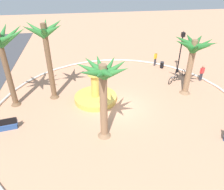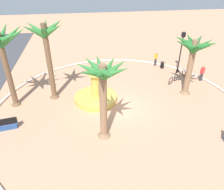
# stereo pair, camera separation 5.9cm
# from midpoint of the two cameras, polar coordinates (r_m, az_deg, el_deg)

# --- Properties ---
(ground_plane) EXTENTS (80.00, 80.00, 0.00)m
(ground_plane) POSITION_cam_midpoint_polar(r_m,az_deg,el_deg) (17.99, 2.02, -3.28)
(ground_plane) COLOR tan
(plaza_curb) EXTENTS (20.19, 20.19, 0.20)m
(plaza_curb) POSITION_cam_midpoint_polar(r_m,az_deg,el_deg) (17.93, 2.02, -3.02)
(plaza_curb) COLOR silver
(plaza_curb) RESTS_ON ground
(fountain) EXTENTS (3.61, 3.61, 2.56)m
(fountain) POSITION_cam_midpoint_polar(r_m,az_deg,el_deg) (18.77, -4.20, -0.46)
(fountain) COLOR gold
(fountain) RESTS_ON ground
(palm_tree_near_fountain) EXTENTS (3.48, 3.41, 5.18)m
(palm_tree_near_fountain) POSITION_cam_midpoint_polar(r_m,az_deg,el_deg) (19.44, 20.49, 10.35)
(palm_tree_near_fountain) COLOR #8E6B4C
(palm_tree_near_fountain) RESTS_ON ground
(palm_tree_by_curb) EXTENTS (3.42, 3.21, 6.65)m
(palm_tree_by_curb) POSITION_cam_midpoint_polar(r_m,az_deg,el_deg) (17.99, -16.69, 12.92)
(palm_tree_by_curb) COLOR brown
(palm_tree_by_curb) RESTS_ON ground
(palm_tree_mid_plaza) EXTENTS (3.36, 3.28, 5.54)m
(palm_tree_mid_plaza) POSITION_cam_midpoint_polar(r_m,az_deg,el_deg) (12.91, -2.36, 3.54)
(palm_tree_mid_plaza) COLOR #8E6B4C
(palm_tree_mid_plaza) RESTS_ON ground
(palm_tree_far_side) EXTENTS (4.26, 4.22, 6.47)m
(palm_tree_far_side) POSITION_cam_midpoint_polar(r_m,az_deg,el_deg) (17.98, -26.91, 11.30)
(palm_tree_far_side) COLOR brown
(palm_tree_far_side) RESTS_ON ground
(bench_east) EXTENTS (0.76, 1.66, 1.00)m
(bench_east) POSITION_cam_midpoint_polar(r_m,az_deg,el_deg) (17.32, -25.90, -7.06)
(bench_east) COLOR #335BA8
(bench_east) RESTS_ON ground
(lamppost) EXTENTS (0.32, 0.32, 4.45)m
(lamppost) POSITION_cam_midpoint_polar(r_m,az_deg,el_deg) (23.97, 17.64, 11.35)
(lamppost) COLOR black
(lamppost) RESTS_ON ground
(trash_bin) EXTENTS (0.46, 0.46, 0.73)m
(trash_bin) POSITION_cam_midpoint_polar(r_m,az_deg,el_deg) (25.35, 13.04, 7.68)
(trash_bin) COLOR black
(trash_bin) RESTS_ON ground
(bicycle_red_frame) EXTENTS (1.72, 0.44, 0.94)m
(bicycle_red_frame) POSITION_cam_midpoint_polar(r_m,az_deg,el_deg) (23.65, 18.83, 5.01)
(bicycle_red_frame) COLOR black
(bicycle_red_frame) RESTS_ON ground
(bicycle_by_lamppost) EXTENTS (1.11, 1.39, 0.94)m
(bicycle_by_lamppost) POSITION_cam_midpoint_polar(r_m,az_deg,el_deg) (22.42, 15.78, 4.07)
(bicycle_by_lamppost) COLOR black
(bicycle_by_lamppost) RESTS_ON ground
(person_cyclist_helmet) EXTENTS (0.26, 0.52, 1.61)m
(person_cyclist_helmet) POSITION_cam_midpoint_polar(r_m,az_deg,el_deg) (23.46, 22.53, 5.45)
(person_cyclist_helmet) COLOR #33333D
(person_cyclist_helmet) RESTS_ON ground
(person_cyclist_photo) EXTENTS (0.38, 0.42, 1.65)m
(person_cyclist_photo) POSITION_cam_midpoint_polar(r_m,az_deg,el_deg) (25.61, 11.39, 9.44)
(person_cyclist_photo) COLOR #33333D
(person_cyclist_photo) RESTS_ON ground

